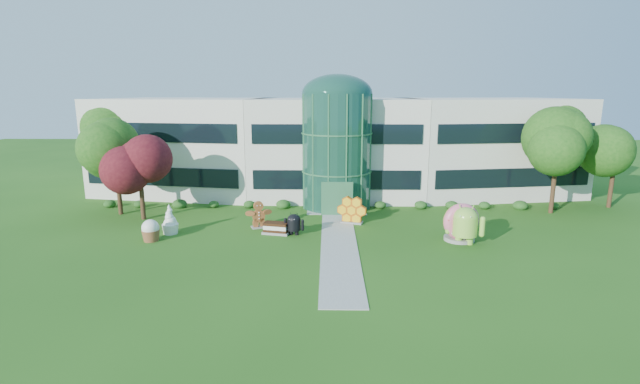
# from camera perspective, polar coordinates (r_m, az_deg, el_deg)

# --- Properties ---
(ground) EXTENTS (140.00, 140.00, 0.00)m
(ground) POSITION_cam_1_polar(r_m,az_deg,el_deg) (29.75, 2.42, -7.39)
(ground) COLOR #215114
(ground) RESTS_ON ground
(building) EXTENTS (46.00, 15.00, 9.30)m
(building) POSITION_cam_1_polar(r_m,az_deg,el_deg) (46.31, 1.93, 5.66)
(building) COLOR beige
(building) RESTS_ON ground
(atrium) EXTENTS (6.00, 6.00, 9.80)m
(atrium) POSITION_cam_1_polar(r_m,az_deg,el_deg) (40.33, 2.07, 5.02)
(atrium) COLOR #194738
(atrium) RESTS_ON ground
(walkway) EXTENTS (2.40, 20.00, 0.04)m
(walkway) POSITION_cam_1_polar(r_m,az_deg,el_deg) (31.63, 2.33, -6.14)
(walkway) COLOR #9E9E93
(walkway) RESTS_ON ground
(tree_red) EXTENTS (4.00, 4.00, 6.00)m
(tree_red) POSITION_cam_1_polar(r_m,az_deg,el_deg) (39.07, -21.20, 1.12)
(tree_red) COLOR #3F0C14
(tree_red) RESTS_ON ground
(trees_backdrop) EXTENTS (52.00, 8.00, 8.40)m
(trees_backdrop) POSITION_cam_1_polar(r_m,az_deg,el_deg) (41.41, 2.04, 4.23)
(trees_backdrop) COLOR #194B12
(trees_backdrop) RESTS_ON ground
(android_green) EXTENTS (3.02, 2.45, 2.96)m
(android_green) POSITION_cam_1_polar(r_m,az_deg,el_deg) (32.32, 17.45, -3.60)
(android_green) COLOR #8ECE42
(android_green) RESTS_ON ground
(android_black) EXTENTS (1.79, 1.44, 1.78)m
(android_black) POSITION_cam_1_polar(r_m,az_deg,el_deg) (32.98, -3.23, -3.79)
(android_black) COLOR black
(android_black) RESTS_ON ground
(donut) EXTENTS (2.77, 1.72, 2.68)m
(donut) POSITION_cam_1_polar(r_m,az_deg,el_deg) (33.00, 16.87, -3.50)
(donut) COLOR #DD546B
(donut) RESTS_ON ground
(gingerbread) EXTENTS (2.39, 1.60, 2.05)m
(gingerbread) POSITION_cam_1_polar(r_m,az_deg,el_deg) (34.89, -7.56, -2.74)
(gingerbread) COLOR brown
(gingerbread) RESTS_ON ground
(ice_cream_sandwich) EXTENTS (2.06, 1.34, 0.85)m
(ice_cream_sandwich) POSITION_cam_1_polar(r_m,az_deg,el_deg) (33.43, -5.43, -4.44)
(ice_cream_sandwich) COLOR black
(ice_cream_sandwich) RESTS_ON ground
(honeycomb) EXTENTS (2.57, 1.50, 1.90)m
(honeycomb) POSITION_cam_1_polar(r_m,az_deg,el_deg) (35.86, 3.95, -2.37)
(honeycomb) COLOR yellow
(honeycomb) RESTS_ON ground
(froyo) EXTENTS (1.42, 1.42, 2.15)m
(froyo) POSITION_cam_1_polar(r_m,az_deg,el_deg) (34.82, -18.00, -3.20)
(froyo) COLOR white
(froyo) RESTS_ON ground
(cupcake) EXTENTS (1.59, 1.59, 1.51)m
(cupcake) POSITION_cam_1_polar(r_m,az_deg,el_deg) (33.68, -20.13, -4.44)
(cupcake) COLOR white
(cupcake) RESTS_ON ground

